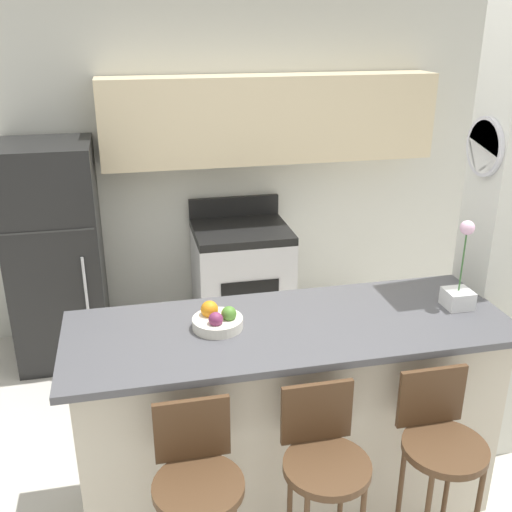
{
  "coord_description": "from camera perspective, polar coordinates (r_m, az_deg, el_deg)",
  "views": [
    {
      "loc": [
        -0.7,
        -2.41,
        2.4
      ],
      "look_at": [
        0.0,
        0.76,
        1.11
      ],
      "focal_mm": 42.0,
      "sensor_mm": 36.0,
      "label": 1
    }
  ],
  "objects": [
    {
      "name": "ground_plane",
      "position": [
        3.48,
        2.91,
        -21.99
      ],
      "size": [
        14.0,
        14.0,
        0.0
      ],
      "primitive_type": "plane",
      "color": "beige"
    },
    {
      "name": "orchid_vase",
      "position": [
        3.13,
        18.79,
        -2.72
      ],
      "size": [
        0.13,
        0.13,
        0.46
      ],
      "color": "white",
      "rests_on": "counter_bar"
    },
    {
      "name": "bar_stool_mid",
      "position": [
        2.64,
        6.46,
        -19.27
      ],
      "size": [
        0.36,
        0.36,
        1.0
      ],
      "color": "#4C331E",
      "rests_on": "ground_plane"
    },
    {
      "name": "stove_range",
      "position": [
        4.75,
        -1.37,
        -2.42
      ],
      "size": [
        0.73,
        0.65,
        1.07
      ],
      "color": "silver",
      "rests_on": "ground_plane"
    },
    {
      "name": "refrigerator",
      "position": [
        4.55,
        -18.47,
        0.09
      ],
      "size": [
        0.64,
        0.68,
        1.62
      ],
      "color": "black",
      "rests_on": "ground_plane"
    },
    {
      "name": "pillar_right",
      "position": [
        3.45,
        22.43,
        1.04
      ],
      "size": [
        0.38,
        0.32,
        2.55
      ],
      "color": "silver",
      "rests_on": "ground_plane"
    },
    {
      "name": "bar_stool_right",
      "position": [
        2.83,
        17.09,
        -17.07
      ],
      "size": [
        0.36,
        0.36,
        1.0
      ],
      "color": "#4C331E",
      "rests_on": "ground_plane"
    },
    {
      "name": "trash_bin",
      "position": [
        4.57,
        -11.03,
        -7.66
      ],
      "size": [
        0.28,
        0.28,
        0.38
      ],
      "color": "#59595B",
      "rests_on": "ground_plane"
    },
    {
      "name": "fruit_bowl",
      "position": [
        2.81,
        -3.7,
        -6.09
      ],
      "size": [
        0.24,
        0.24,
        0.12
      ],
      "color": "silver",
      "rests_on": "counter_bar"
    },
    {
      "name": "wall_back",
      "position": [
        4.72,
        -1.89,
        9.93
      ],
      "size": [
        5.6,
        0.38,
        2.55
      ],
      "color": "silver",
      "rests_on": "ground_plane"
    },
    {
      "name": "bar_stool_left",
      "position": [
        2.56,
        -5.6,
        -20.97
      ],
      "size": [
        0.36,
        0.36,
        1.0
      ],
      "color": "#4C331E",
      "rests_on": "ground_plane"
    },
    {
      "name": "counter_bar",
      "position": [
        3.14,
        3.1,
        -14.96
      ],
      "size": [
        2.12,
        0.74,
        1.05
      ],
      "color": "beige",
      "rests_on": "ground_plane"
    }
  ]
}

